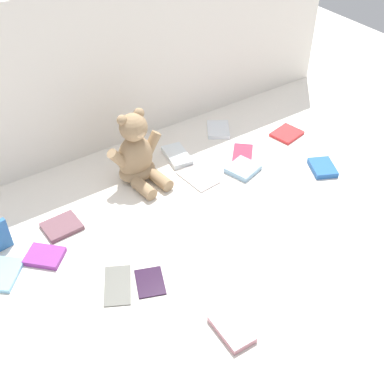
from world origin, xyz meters
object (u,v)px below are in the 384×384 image
(book_case_1, at_px, (150,282))
(book_case_13, at_px, (323,168))
(book_case_10, at_px, (287,134))
(book_case_6, at_px, (177,156))
(book_case_7, at_px, (243,169))
(book_case_2, at_px, (218,130))
(book_case_0, at_px, (243,154))
(book_case_5, at_px, (2,274))
(teddy_bear, at_px, (137,155))
(book_case_11, at_px, (232,329))
(book_case_9, at_px, (45,256))
(book_case_3, at_px, (198,177))
(book_case_8, at_px, (118,285))
(book_case_12, at_px, (62,226))

(book_case_1, relative_size, book_case_13, 0.97)
(book_case_1, xyz_separation_m, book_case_10, (0.79, 0.33, 0.00))
(book_case_6, distance_m, book_case_10, 0.44)
(book_case_7, bearing_deg, book_case_2, 146.36)
(book_case_0, height_order, book_case_5, book_case_5)
(teddy_bear, distance_m, book_case_11, 0.67)
(book_case_9, height_order, book_case_10, book_case_9)
(book_case_3, distance_m, book_case_9, 0.57)
(book_case_11, xyz_separation_m, book_case_13, (0.66, 0.34, 0.00))
(book_case_10, distance_m, book_case_11, 0.90)
(book_case_5, relative_size, book_case_8, 0.85)
(book_case_9, bearing_deg, book_case_2, -27.50)
(book_case_10, relative_size, book_case_12, 0.99)
(book_case_0, xyz_separation_m, book_case_13, (0.17, -0.22, 0.01))
(book_case_0, height_order, book_case_8, same)
(book_case_6, bearing_deg, book_case_8, -128.13)
(book_case_12, bearing_deg, book_case_1, -163.44)
(book_case_13, bearing_deg, book_case_8, 29.67)
(book_case_6, bearing_deg, book_case_13, -32.03)
(book_case_3, relative_size, book_case_7, 1.37)
(teddy_bear, height_order, book_case_13, teddy_bear)
(book_case_3, relative_size, book_case_5, 1.18)
(book_case_6, height_order, book_case_12, book_case_6)
(book_case_7, xyz_separation_m, book_case_11, (-0.42, -0.49, 0.00))
(book_case_1, xyz_separation_m, book_case_8, (-0.08, 0.04, -0.00))
(book_case_5, xyz_separation_m, book_case_13, (1.07, -0.15, 0.00))
(book_case_6, bearing_deg, teddy_bear, -162.23)
(book_case_6, distance_m, book_case_8, 0.60)
(book_case_1, relative_size, book_case_2, 0.89)
(book_case_11, bearing_deg, book_case_7, 51.17)
(book_case_5, distance_m, book_case_12, 0.22)
(book_case_7, relative_size, book_case_9, 0.98)
(book_case_5, bearing_deg, book_case_13, 32.74)
(teddy_bear, relative_size, book_case_6, 1.95)
(book_case_0, relative_size, book_case_12, 1.20)
(book_case_9, bearing_deg, book_case_7, -44.82)
(book_case_9, xyz_separation_m, book_case_13, (0.95, -0.15, 0.00))
(book_case_2, bearing_deg, book_case_10, -6.88)
(book_case_6, relative_size, book_case_7, 1.30)
(book_case_5, height_order, book_case_11, book_case_11)
(teddy_bear, bearing_deg, book_case_12, -171.49)
(book_case_13, bearing_deg, book_case_5, 17.63)
(book_case_1, bearing_deg, book_case_10, -136.00)
(teddy_bear, distance_m, book_case_13, 0.64)
(book_case_3, height_order, book_case_5, book_case_5)
(book_case_0, bearing_deg, book_case_2, -53.63)
(book_case_1, distance_m, book_case_11, 0.26)
(book_case_8, bearing_deg, book_case_5, -12.19)
(book_case_2, distance_m, book_case_10, 0.26)
(book_case_5, distance_m, book_case_10, 1.11)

